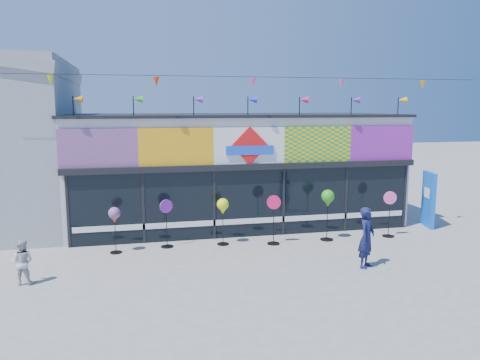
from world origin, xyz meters
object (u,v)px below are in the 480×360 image
object	(u,v)px
adult_man	(367,237)
spinner_4	(328,200)
blue_sign	(429,199)
spinner_0	(115,216)
spinner_5	(389,213)
spinner_1	(167,222)
spinner_3	(274,218)
spinner_2	(223,208)
child	(22,262)

from	to	relation	value
adult_man	spinner_4	bearing A→B (deg)	45.39
blue_sign	spinner_0	distance (m)	11.12
blue_sign	spinner_5	distance (m)	2.32
spinner_1	adult_man	size ratio (longest dim) A/B	0.91
spinner_1	adult_man	bearing A→B (deg)	-30.32
spinner_3	spinner_4	xyz separation A→B (m)	(1.86, 0.07, 0.51)
blue_sign	spinner_5	world-z (taller)	blue_sign
spinner_2	child	world-z (taller)	spinner_2
spinner_1	spinner_3	distance (m)	3.39
spinner_3	spinner_4	size ratio (longest dim) A/B	0.94
blue_sign	spinner_2	bearing A→B (deg)	-161.23
spinner_1	spinner_4	bearing A→B (deg)	-3.72
spinner_3	adult_man	bearing A→B (deg)	-54.96
spinner_0	spinner_1	world-z (taller)	spinner_1
spinner_1	child	bearing A→B (deg)	-147.33
spinner_0	adult_man	size ratio (longest dim) A/B	0.84
blue_sign	spinner_4	bearing A→B (deg)	-154.50
spinner_1	child	xyz separation A→B (m)	(-3.69, -2.37, -0.24)
spinner_1	spinner_3	bearing A→B (deg)	-6.87
spinner_4	child	xyz separation A→B (m)	(-8.91, -2.03, -0.79)
spinner_2	blue_sign	bearing A→B (deg)	4.67
spinner_2	spinner_5	xyz separation A→B (m)	(5.66, -0.30, -0.38)
adult_man	spinner_0	bearing A→B (deg)	113.06
spinner_0	spinner_5	distance (m)	8.99
spinner_0	child	world-z (taller)	spinner_0
child	spinner_5	bearing A→B (deg)	-158.67
spinner_0	adult_man	distance (m)	7.33
spinner_1	adult_man	xyz separation A→B (m)	(5.22, -3.05, 0.03)
spinner_1	spinner_5	world-z (taller)	spinner_5
spinner_3	adult_man	size ratio (longest dim) A/B	0.95
blue_sign	spinner_4	size ratio (longest dim) A/B	1.19
spinner_2	spinner_4	bearing A→B (deg)	-3.92
spinner_3	spinner_4	distance (m)	1.93
blue_sign	child	bearing A→B (deg)	-153.54
spinner_5	spinner_4	bearing A→B (deg)	178.27
spinner_4	spinner_5	size ratio (longest dim) A/B	1.08
spinner_3	adult_man	distance (m)	3.23
blue_sign	spinner_4	distance (m)	4.42
spinner_0	spinner_2	xyz separation A→B (m)	(3.32, 0.17, 0.08)
blue_sign	spinner_1	size ratio (longest dim) A/B	1.32
spinner_4	adult_man	bearing A→B (deg)	-90.02
spinner_3	spinner_5	size ratio (longest dim) A/B	1.02
spinner_2	adult_man	world-z (taller)	adult_man
spinner_2	spinner_4	size ratio (longest dim) A/B	0.89
spinner_2	spinner_3	size ratio (longest dim) A/B	0.95
spinner_4	child	size ratio (longest dim) A/B	1.49
spinner_2	child	bearing A→B (deg)	-157.50
spinner_4	spinner_3	bearing A→B (deg)	-177.96
spinner_1	spinner_5	distance (m)	7.44
spinner_0	spinner_4	bearing A→B (deg)	-0.59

